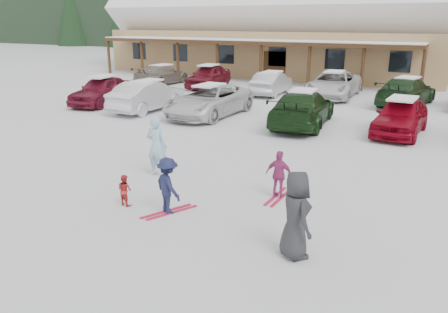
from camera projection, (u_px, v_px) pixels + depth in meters
The scene contains 21 objects.
ground at pixel (196, 202), 11.28m from camera, with size 160.00×160.00×0.00m, color silver.
day_lodge at pixel (275, 26), 37.68m from camera, with size 29.12×12.50×10.38m.
conifer_0 at pixel (134, 8), 46.49m from camera, with size 4.40×4.40×10.20m.
conifer_2 at pixel (168, 1), 58.04m from camera, with size 5.28×5.28×12.24m.
adult_skier at pixel (157, 146), 12.94m from camera, with size 0.67×0.44×1.83m, color #94C1D7.
toddler_red at pixel (125, 190), 11.00m from camera, with size 0.39×0.31×0.81m, color #AD2926.
child_navy at pixel (168, 186), 10.46m from camera, with size 0.90×0.52×1.40m, color #171B3B.
skis_child_navy at pixel (169, 212), 10.66m from camera, with size 0.20×1.40×0.03m, color #AE1835.
child_magenta at pixel (279, 175), 11.38m from camera, with size 0.75×0.31×1.28m, color #A33171.
skis_child_magenta at pixel (278, 197), 11.57m from camera, with size 0.20×1.40×0.03m, color #AE1835.
bystander_dark at pixel (296, 215), 8.45m from camera, with size 0.87×0.57×1.78m, color #28292B.
parked_car_0 at pixel (102, 90), 24.06m from camera, with size 1.82×4.52×1.54m, color maroon.
parked_car_1 at pixel (148, 96), 22.40m from camera, with size 1.63×4.68×1.54m, color silver.
parked_car_2 at pixel (209, 100), 21.18m from camera, with size 2.50×5.43×1.51m, color silver.
parked_car_3 at pixel (303, 108), 19.23m from camera, with size 2.18×5.35×1.55m, color black.
parked_car_4 at pixel (401, 116), 17.78m from camera, with size 1.75×4.35×1.48m, color maroon.
parked_car_7 at pixel (162, 75), 31.57m from camera, with size 1.95×4.79×1.39m, color gray.
parked_car_8 at pixel (208, 76), 30.04m from camera, with size 1.82×4.53×1.54m, color maroon.
parked_car_9 at pixel (271, 83), 27.25m from camera, with size 1.49×4.28×1.41m, color #AFB0B4.
parked_car_10 at pixel (333, 84), 26.28m from camera, with size 2.57×5.58×1.55m, color silver.
parked_car_11 at pixel (406, 92), 23.72m from camera, with size 2.14×5.26×1.53m, color #1A391A.
Camera 1 is at (5.53, -8.85, 4.51)m, focal length 35.00 mm.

